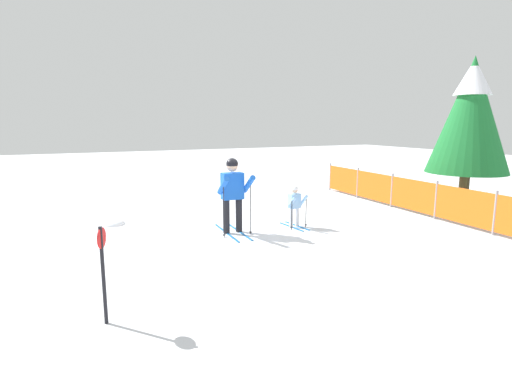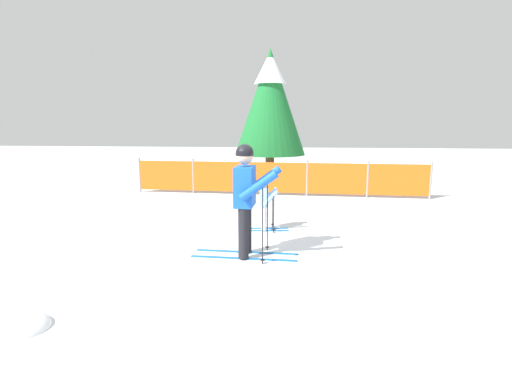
{
  "view_description": "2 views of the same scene",
  "coord_description": "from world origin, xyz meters",
  "px_view_note": "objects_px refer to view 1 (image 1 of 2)",
  "views": [
    {
      "loc": [
        8.93,
        -3.69,
        2.66
      ],
      "look_at": [
        0.17,
        0.48,
        0.98
      ],
      "focal_mm": 28.0,
      "sensor_mm": 36.0,
      "label": 1
    },
    {
      "loc": [
        0.92,
        -6.38,
        2.15
      ],
      "look_at": [
        0.19,
        0.94,
        0.89
      ],
      "focal_mm": 28.0,
      "sensor_mm": 36.0,
      "label": 2
    }
  ],
  "objects_px": {
    "skier_child": "(295,203)",
    "trail_marker": "(103,264)",
    "skier_adult": "(233,189)",
    "safety_fence": "(412,195)",
    "conifer_far": "(471,113)"
  },
  "relations": [
    {
      "from": "skier_adult",
      "to": "conifer_far",
      "type": "relative_size",
      "value": 0.38
    },
    {
      "from": "safety_fence",
      "to": "trail_marker",
      "type": "height_order",
      "value": "trail_marker"
    },
    {
      "from": "skier_child",
      "to": "trail_marker",
      "type": "bearing_deg",
      "value": -62.37
    },
    {
      "from": "skier_adult",
      "to": "conifer_far",
      "type": "xyz_separation_m",
      "value": [
        -0.19,
        8.49,
        1.86
      ]
    },
    {
      "from": "skier_adult",
      "to": "conifer_far",
      "type": "distance_m",
      "value": 8.69
    },
    {
      "from": "skier_adult",
      "to": "trail_marker",
      "type": "relative_size",
      "value": 1.37
    },
    {
      "from": "skier_child",
      "to": "conifer_far",
      "type": "distance_m",
      "value": 7.23
    },
    {
      "from": "skier_adult",
      "to": "safety_fence",
      "type": "bearing_deg",
      "value": 89.7
    },
    {
      "from": "skier_adult",
      "to": "skier_child",
      "type": "distance_m",
      "value": 1.72
    },
    {
      "from": "conifer_far",
      "to": "skier_child",
      "type": "bearing_deg",
      "value": -87.08
    },
    {
      "from": "skier_adult",
      "to": "skier_child",
      "type": "xyz_separation_m",
      "value": [
        0.16,
        1.65,
        -0.47
      ]
    },
    {
      "from": "skier_child",
      "to": "trail_marker",
      "type": "height_order",
      "value": "trail_marker"
    },
    {
      "from": "skier_adult",
      "to": "safety_fence",
      "type": "distance_m",
      "value": 5.71
    },
    {
      "from": "skier_adult",
      "to": "safety_fence",
      "type": "height_order",
      "value": "skier_adult"
    },
    {
      "from": "conifer_far",
      "to": "trail_marker",
      "type": "xyz_separation_m",
      "value": [
        3.61,
        -11.72,
        -2.13
      ]
    }
  ]
}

